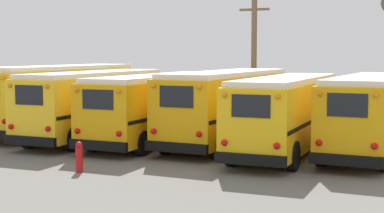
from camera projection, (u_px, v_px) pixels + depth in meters
The scene contains 10 objects.
ground_plane at pixel (195, 141), 26.41m from camera, with size 160.00×160.00×0.00m, color #66635E.
school_bus_0 at pixel (62, 96), 29.70m from camera, with size 2.97×11.00×3.33m.
school_bus_1 at pixel (96, 102), 27.17m from camera, with size 2.86×10.01×3.11m.
school_bus_2 at pixel (161, 105), 26.47m from camera, with size 2.76×10.51×2.99m.
school_bus_3 at pixel (228, 104), 25.74m from camera, with size 2.58×10.24×3.17m.
school_bus_4 at pixel (287, 111), 23.34m from camera, with size 2.81×10.11×3.01m.
school_bus_5 at pixel (370, 111), 23.01m from camera, with size 2.47×9.71×3.06m.
utility_pole at pixel (254, 56), 34.39m from camera, with size 1.80×0.33×7.37m.
fence_line at pixel (247, 107), 32.43m from camera, with size 23.19×0.06×1.42m.
fire_hydrant at pixel (79, 157), 19.46m from camera, with size 0.24×0.24×1.03m.
Camera 1 is at (11.03, -23.72, 3.94)m, focal length 55.00 mm.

